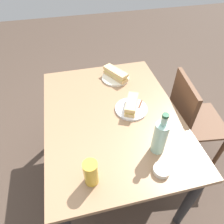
# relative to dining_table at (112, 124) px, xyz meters

# --- Properties ---
(ground_plane) EXTENTS (8.00, 8.00, 0.00)m
(ground_plane) POSITION_rel_dining_table_xyz_m (0.00, 0.00, -0.62)
(ground_plane) COLOR #47382D
(dining_table) EXTENTS (1.20, 0.90, 0.72)m
(dining_table) POSITION_rel_dining_table_xyz_m (0.00, 0.00, 0.00)
(dining_table) COLOR #997251
(dining_table) RESTS_ON ground
(chair_far) EXTENTS (0.45, 0.45, 0.88)m
(chair_far) POSITION_rel_dining_table_xyz_m (-0.01, 0.65, -0.12)
(chair_far) COLOR brown
(chair_far) RESTS_ON ground
(plate_near) EXTENTS (0.22, 0.22, 0.01)m
(plate_near) POSITION_rel_dining_table_xyz_m (-0.39, 0.12, 0.11)
(plate_near) COLOR silver
(plate_near) RESTS_ON dining_table
(baguette_sandwich_near) EXTENTS (0.23, 0.17, 0.07)m
(baguette_sandwich_near) POSITION_rel_dining_table_xyz_m (-0.39, 0.12, 0.15)
(baguette_sandwich_near) COLOR #DBB77A
(baguette_sandwich_near) RESTS_ON plate_near
(knife_near) EXTENTS (0.15, 0.12, 0.01)m
(knife_near) POSITION_rel_dining_table_xyz_m (-0.43, 0.16, 0.12)
(knife_near) COLOR silver
(knife_near) RESTS_ON plate_near
(plate_far) EXTENTS (0.22, 0.22, 0.01)m
(plate_far) POSITION_rel_dining_table_xyz_m (-0.01, 0.14, 0.11)
(plate_far) COLOR white
(plate_far) RESTS_ON dining_table
(baguette_sandwich_far) EXTENTS (0.20, 0.14, 0.07)m
(baguette_sandwich_far) POSITION_rel_dining_table_xyz_m (-0.01, 0.14, 0.15)
(baguette_sandwich_far) COLOR #DBB77A
(baguette_sandwich_far) RESTS_ON plate_far
(knife_far) EXTENTS (0.16, 0.11, 0.01)m
(knife_far) POSITION_rel_dining_table_xyz_m (0.00, 0.19, 0.12)
(knife_far) COLOR silver
(knife_far) RESTS_ON plate_far
(water_bottle) EXTENTS (0.08, 0.08, 0.28)m
(water_bottle) POSITION_rel_dining_table_xyz_m (0.34, 0.19, 0.21)
(water_bottle) COLOR #99C6B7
(water_bottle) RESTS_ON dining_table
(beer_glass) EXTENTS (0.07, 0.07, 0.15)m
(beer_glass) POSITION_rel_dining_table_xyz_m (0.44, -0.21, 0.18)
(beer_glass) COLOR gold
(beer_glass) RESTS_ON dining_table
(olive_bowl) EXTENTS (0.09, 0.09, 0.03)m
(olive_bowl) POSITION_rel_dining_table_xyz_m (0.48, 0.15, 0.12)
(olive_bowl) COLOR silver
(olive_bowl) RESTS_ON dining_table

